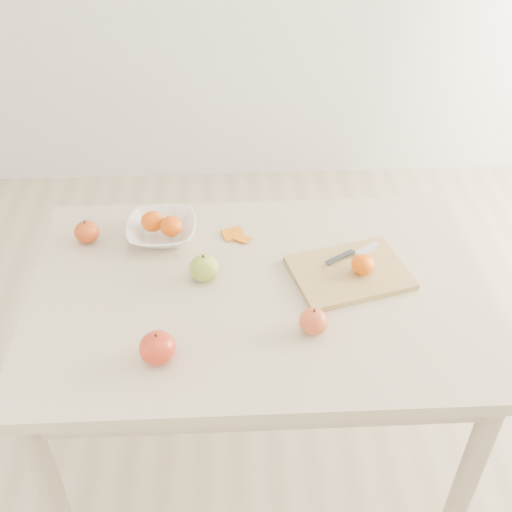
{
  "coord_description": "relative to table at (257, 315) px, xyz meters",
  "views": [
    {
      "loc": [
        -0.06,
        -1.24,
        1.89
      ],
      "look_at": [
        0.0,
        0.05,
        0.82
      ],
      "focal_mm": 45.0,
      "sensor_mm": 36.0,
      "label": 1
    }
  ],
  "objects": [
    {
      "name": "apple_green",
      "position": [
        -0.14,
        0.05,
        0.13
      ],
      "size": [
        0.08,
        0.08,
        0.07
      ],
      "primitive_type": "ellipsoid",
      "color": "olive",
      "rests_on": "table"
    },
    {
      "name": "paring_knife",
      "position": [
        0.3,
        0.11,
        0.12
      ],
      "size": [
        0.16,
        0.09,
        0.01
      ],
      "color": "silver",
      "rests_on": "cutting_board"
    },
    {
      "name": "fruit_bowl",
      "position": [
        -0.26,
        0.23,
        0.12
      ],
      "size": [
        0.2,
        0.2,
        0.05
      ],
      "primitive_type": "imported",
      "color": "white",
      "rests_on": "table"
    },
    {
      "name": "orange_peel_b",
      "position": [
        -0.03,
        0.21,
        0.1
      ],
      "size": [
        0.06,
        0.05,
        0.01
      ],
      "primitive_type": "cube",
      "rotation": [
        -0.14,
        0.0,
        -0.48
      ],
      "color": "#D6650F",
      "rests_on": "table"
    },
    {
      "name": "cutting_board",
      "position": [
        0.25,
        0.04,
        0.11
      ],
      "size": [
        0.35,
        0.29,
        0.02
      ],
      "primitive_type": "cube",
      "rotation": [
        0.0,
        0.0,
        0.26
      ],
      "color": "tan",
      "rests_on": "table"
    },
    {
      "name": "ground",
      "position": [
        0.0,
        0.0,
        -0.65
      ],
      "size": [
        3.5,
        3.5,
        0.0
      ],
      "primitive_type": "plane",
      "color": "#C6B293",
      "rests_on": "ground"
    },
    {
      "name": "bowl_tangerine_near",
      "position": [
        -0.29,
        0.24,
        0.15
      ],
      "size": [
        0.07,
        0.07,
        0.06
      ],
      "primitive_type": "ellipsoid",
      "color": "#CB5F07",
      "rests_on": "fruit_bowl"
    },
    {
      "name": "apple_red_e",
      "position": [
        0.13,
        -0.16,
        0.13
      ],
      "size": [
        0.07,
        0.07,
        0.06
      ],
      "primitive_type": "ellipsoid",
      "color": "#A41F27",
      "rests_on": "table"
    },
    {
      "name": "apple_red_c",
      "position": [
        -0.24,
        -0.23,
        0.14
      ],
      "size": [
        0.09,
        0.09,
        0.08
      ],
      "primitive_type": "ellipsoid",
      "color": "maroon",
      "rests_on": "table"
    },
    {
      "name": "orange_peel_a",
      "position": [
        -0.06,
        0.23,
        0.1
      ],
      "size": [
        0.07,
        0.06,
        0.01
      ],
      "primitive_type": "cube",
      "rotation": [
        0.21,
        0.0,
        0.33
      ],
      "color": "#CB6D0E",
      "rests_on": "table"
    },
    {
      "name": "apple_red_a",
      "position": [
        -0.47,
        0.23,
        0.13
      ],
      "size": [
        0.07,
        0.07,
        0.06
      ],
      "primitive_type": "ellipsoid",
      "color": "#8B0A02",
      "rests_on": "table"
    },
    {
      "name": "board_tangerine",
      "position": [
        0.28,
        0.03,
        0.14
      ],
      "size": [
        0.06,
        0.06,
        0.05
      ],
      "primitive_type": "ellipsoid",
      "color": "#E95708",
      "rests_on": "cutting_board"
    },
    {
      "name": "table",
      "position": [
        0.0,
        0.0,
        0.0
      ],
      "size": [
        1.2,
        0.8,
        0.75
      ],
      "color": "beige",
      "rests_on": "ground"
    },
    {
      "name": "bowl_tangerine_far",
      "position": [
        -0.23,
        0.22,
        0.15
      ],
      "size": [
        0.06,
        0.06,
        0.06
      ],
      "primitive_type": "ellipsoid",
      "color": "#E34108",
      "rests_on": "fruit_bowl"
    }
  ]
}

